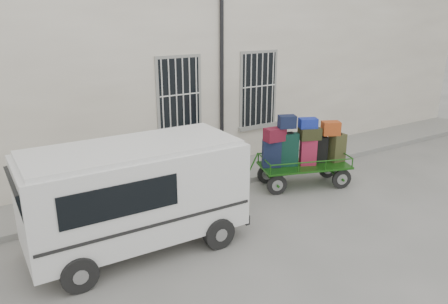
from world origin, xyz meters
TOP-DOWN VIEW (x-y plane):
  - ground at (0.00, 0.00)m, footprint 80.00×80.00m
  - building at (0.00, 5.50)m, footprint 24.00×5.15m
  - sidewalk at (0.00, 2.20)m, footprint 24.00×1.70m
  - luggage_cart at (2.02, 0.48)m, footprint 2.83×1.77m
  - van at (-2.99, -0.25)m, footprint 4.30×1.97m

SIDE VIEW (x-z plane):
  - ground at x=0.00m, z-range 0.00..0.00m
  - sidewalk at x=0.00m, z-range 0.00..0.15m
  - luggage_cart at x=2.02m, z-range 0.00..2.01m
  - van at x=-2.99m, z-range 0.16..2.31m
  - building at x=0.00m, z-range 0.00..6.00m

